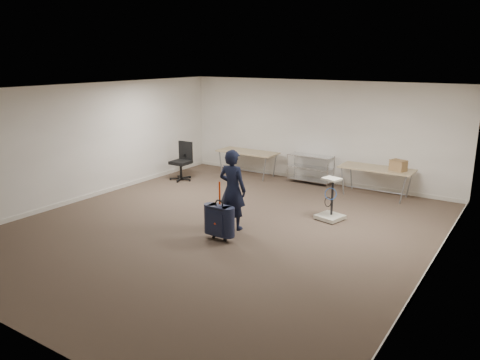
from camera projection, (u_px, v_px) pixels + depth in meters
The scene contains 10 objects.
ground at pixel (223, 228), 9.60m from camera, with size 9.00×9.00×0.00m, color #413327.
room_shell at pixel (257, 208), 10.70m from camera, with size 8.00×9.00×9.00m.
folding_table_left at pixel (248, 153), 13.63m from camera, with size 1.80×0.75×0.73m.
folding_table_right at pixel (377, 170), 11.61m from camera, with size 1.80×0.75×0.73m.
wire_shelf at pixel (310, 168), 12.88m from camera, with size 1.22×0.47×0.80m.
person at pixel (232, 190), 9.37m from camera, with size 0.60×0.39×1.64m, color black.
suitcase at pixel (219, 221), 8.86m from camera, with size 0.42×0.25×1.15m.
office_chair at pixel (182, 168), 13.28m from camera, with size 0.65×0.65×1.08m.
equipment_cart at pixel (330, 209), 10.02m from camera, with size 0.61×0.61×0.93m.
cardboard_box at pixel (398, 165), 11.27m from camera, with size 0.35×0.27×0.27m, color #946C45.
Camera 1 is at (5.25, -7.36, 3.40)m, focal length 35.00 mm.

